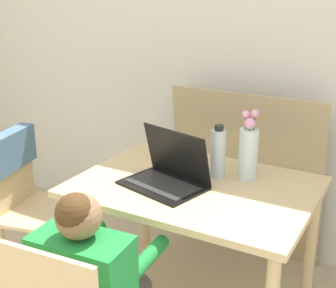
% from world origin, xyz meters
% --- Properties ---
extents(wall_back, '(6.40, 0.05, 2.50)m').
position_xyz_m(wall_back, '(0.00, 2.23, 1.25)').
color(wall_back, silver).
rests_on(wall_back, ground_plane).
extents(dining_table, '(1.03, 0.75, 0.72)m').
position_xyz_m(dining_table, '(0.06, 1.40, 0.62)').
color(dining_table, '#D6B784').
rests_on(dining_table, ground_plane).
extents(chair_spare, '(0.51, 0.48, 0.83)m').
position_xyz_m(chair_spare, '(-0.88, 1.29, 0.56)').
color(chair_spare, '#D6B784').
rests_on(chair_spare, ground_plane).
extents(person_seated, '(0.37, 0.44, 0.93)m').
position_xyz_m(person_seated, '(-0.04, 0.79, 0.58)').
color(person_seated, '#1E8438').
rests_on(person_seated, ground_plane).
extents(laptop, '(0.40, 0.32, 0.24)m').
position_xyz_m(laptop, '(-0.04, 1.34, 0.78)').
color(laptop, black).
rests_on(laptop, dining_table).
extents(flower_vase, '(0.09, 0.09, 0.32)m').
position_xyz_m(flower_vase, '(0.24, 1.56, 0.86)').
color(flower_vase, silver).
rests_on(flower_vase, dining_table).
extents(water_bottle, '(0.07, 0.07, 0.25)m').
position_xyz_m(water_bottle, '(0.12, 1.51, 0.84)').
color(water_bottle, silver).
rests_on(water_bottle, dining_table).
extents(cardboard_panel, '(0.88, 0.16, 1.00)m').
position_xyz_m(cardboard_panel, '(0.05, 2.09, 0.50)').
color(cardboard_panel, tan).
rests_on(cardboard_panel, ground_plane).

